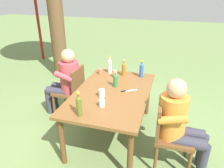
{
  "coord_description": "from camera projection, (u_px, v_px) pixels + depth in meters",
  "views": [
    {
      "loc": [
        -2.54,
        -0.75,
        2.09
      ],
      "look_at": [
        0.0,
        0.0,
        0.85
      ],
      "focal_mm": 34.08,
      "sensor_mm": 36.0,
      "label": 1
    }
  ],
  "objects": [
    {
      "name": "ground_plane",
      "position": [
        112.0,
        134.0,
        3.28
      ],
      "size": [
        24.0,
        24.0,
        0.0
      ],
      "primitive_type": "plane",
      "color": "#6B844C"
    },
    {
      "name": "dining_table",
      "position": [
        112.0,
        97.0,
        3.01
      ],
      "size": [
        1.62,
        1.02,
        0.73
      ],
      "color": "brown",
      "rests_on": "ground_plane"
    },
    {
      "name": "chair_far_right",
      "position": [
        72.0,
        89.0,
        3.6
      ],
      "size": [
        0.45,
        0.45,
        0.87
      ],
      "color": "brown",
      "rests_on": "ground_plane"
    },
    {
      "name": "chair_near_left",
      "position": [
        168.0,
        132.0,
        2.55
      ],
      "size": [
        0.46,
        0.46,
        0.87
      ],
      "color": "brown",
      "rests_on": "ground_plane"
    },
    {
      "name": "person_in_white_shirt",
      "position": [
        66.0,
        79.0,
        3.56
      ],
      "size": [
        0.47,
        0.61,
        1.18
      ],
      "color": "#B7424C",
      "rests_on": "ground_plane"
    },
    {
      "name": "person_in_plaid_shirt",
      "position": [
        179.0,
        121.0,
        2.46
      ],
      "size": [
        0.47,
        0.61,
        1.18
      ],
      "color": "orange",
      "rests_on": "ground_plane"
    },
    {
      "name": "bottle_blue",
      "position": [
        141.0,
        70.0,
        3.41
      ],
      "size": [
        0.06,
        0.06,
        0.28
      ],
      "color": "#2D56A3",
      "rests_on": "dining_table"
    },
    {
      "name": "bottle_olive",
      "position": [
        79.0,
        105.0,
        2.38
      ],
      "size": [
        0.06,
        0.06,
        0.3
      ],
      "color": "#566623",
      "rests_on": "dining_table"
    },
    {
      "name": "bottle_green",
      "position": [
        116.0,
        80.0,
        3.08
      ],
      "size": [
        0.06,
        0.06,
        0.24
      ],
      "color": "#287A38",
      "rests_on": "dining_table"
    },
    {
      "name": "bottle_clear",
      "position": [
        110.0,
        66.0,
        3.58
      ],
      "size": [
        0.06,
        0.06,
        0.29
      ],
      "color": "white",
      "rests_on": "dining_table"
    },
    {
      "name": "bottle_amber",
      "position": [
        124.0,
        69.0,
        3.46
      ],
      "size": [
        0.06,
        0.06,
        0.27
      ],
      "color": "#996019",
      "rests_on": "dining_table"
    },
    {
      "name": "cup_terracotta",
      "position": [
        101.0,
        71.0,
        3.56
      ],
      "size": [
        0.07,
        0.07,
        0.08
      ],
      "primitive_type": "cylinder",
      "color": "#BC6B47",
      "rests_on": "dining_table"
    },
    {
      "name": "cup_white",
      "position": [
        102.0,
        93.0,
        2.83
      ],
      "size": [
        0.08,
        0.08,
        0.1
      ],
      "primitive_type": "cylinder",
      "color": "white",
      "rests_on": "dining_table"
    },
    {
      "name": "cup_glass",
      "position": [
        102.0,
        103.0,
        2.6
      ],
      "size": [
        0.07,
        0.07,
        0.09
      ],
      "primitive_type": "cylinder",
      "color": "silver",
      "rests_on": "dining_table"
    },
    {
      "name": "cup_steel",
      "position": [
        115.0,
        74.0,
        3.42
      ],
      "size": [
        0.07,
        0.07,
        0.12
      ],
      "primitive_type": "cylinder",
      "color": "#B2B7BC",
      "rests_on": "dining_table"
    },
    {
      "name": "table_knife",
      "position": [
        128.0,
        91.0,
        3.0
      ],
      "size": [
        0.15,
        0.21,
        0.01
      ],
      "color": "silver",
      "rests_on": "dining_table"
    },
    {
      "name": "backpack_by_near_side",
      "position": [
        121.0,
        89.0,
        4.26
      ],
      "size": [
        0.34,
        0.25,
        0.39
      ],
      "color": "#47663D",
      "rests_on": "ground_plane"
    }
  ]
}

